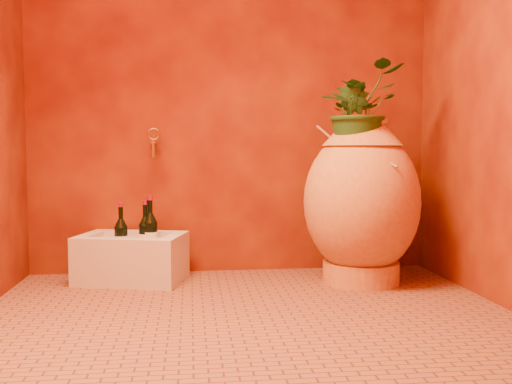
{
  "coord_description": "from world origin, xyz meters",
  "views": [
    {
      "loc": [
        -0.26,
        -2.6,
        0.75
      ],
      "look_at": [
        0.08,
        0.35,
        0.55
      ],
      "focal_mm": 40.0,
      "sensor_mm": 36.0,
      "label": 1
    }
  ],
  "objects": [
    {
      "name": "stone_basin",
      "position": [
        -0.6,
        0.75,
        0.13
      ],
      "size": [
        0.67,
        0.54,
        0.28
      ],
      "rotation": [
        0.0,
        0.0,
        -0.25
      ],
      "color": "beige",
      "rests_on": "floor"
    },
    {
      "name": "wine_bottle_c",
      "position": [
        -0.52,
        0.73,
        0.27
      ],
      "size": [
        0.08,
        0.08,
        0.32
      ],
      "color": "black",
      "rests_on": "stone_basin"
    },
    {
      "name": "wine_bottle_a",
      "position": [
        -0.49,
        0.73,
        0.28
      ],
      "size": [
        0.09,
        0.09,
        0.35
      ],
      "color": "black",
      "rests_on": "stone_basin"
    },
    {
      "name": "wall_right",
      "position": [
        1.25,
        0.0,
        1.25
      ],
      "size": [
        0.02,
        2.0,
        2.5
      ],
      "primitive_type": "cube",
      "color": "#510B04",
      "rests_on": "ground"
    },
    {
      "name": "wall_tap",
      "position": [
        -0.48,
        0.91,
        0.82
      ],
      "size": [
        0.08,
        0.17,
        0.18
      ],
      "color": "olive",
      "rests_on": "wall_back"
    },
    {
      "name": "floor",
      "position": [
        0.0,
        0.0,
        0.0
      ],
      "size": [
        2.5,
        2.5,
        0.0
      ],
      "primitive_type": "plane",
      "color": "brown",
      "rests_on": "ground"
    },
    {
      "name": "plant_main",
      "position": [
        0.69,
        0.56,
        1.0
      ],
      "size": [
        0.62,
        0.6,
        0.52
      ],
      "primitive_type": "imported",
      "rotation": [
        0.0,
        0.0,
        0.56
      ],
      "color": "#1B4318",
      "rests_on": "amphora"
    },
    {
      "name": "wall_back",
      "position": [
        0.0,
        1.0,
        1.25
      ],
      "size": [
        2.5,
        0.02,
        2.5
      ],
      "primitive_type": "cube",
      "color": "#510B04",
      "rests_on": "ground"
    },
    {
      "name": "amphora",
      "position": [
        0.72,
        0.57,
        0.47
      ],
      "size": [
        0.75,
        0.75,
        0.95
      ],
      "rotation": [
        0.0,
        0.0,
        0.13
      ],
      "color": "#CB8639",
      "rests_on": "floor"
    },
    {
      "name": "wine_bottle_b",
      "position": [
        -0.66,
        0.69,
        0.26
      ],
      "size": [
        0.08,
        0.08,
        0.32
      ],
      "color": "black",
      "rests_on": "stone_basin"
    },
    {
      "name": "plant_side",
      "position": [
        0.64,
        0.53,
        0.94
      ],
      "size": [
        0.25,
        0.26,
        0.37
      ],
      "primitive_type": "imported",
      "rotation": [
        0.0,
        0.0,
        -0.99
      ],
      "color": "#1B4318",
      "rests_on": "amphora"
    }
  ]
}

